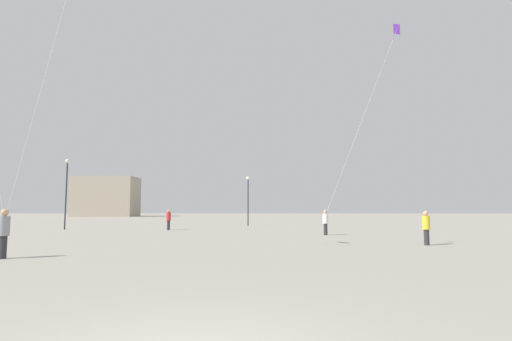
% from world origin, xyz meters
% --- Properties ---
extents(person_in_grey, '(0.38, 0.38, 1.75)m').
position_xyz_m(person_in_grey, '(-8.48, 9.34, 0.96)').
color(person_in_grey, '#2D2D33').
rests_on(person_in_grey, ground_plane).
extents(person_in_yellow, '(0.36, 0.36, 1.66)m').
position_xyz_m(person_in_yellow, '(8.54, 15.22, 0.91)').
color(person_in_yellow, '#2D2D33').
rests_on(person_in_yellow, ground_plane).
extents(person_in_red, '(0.37, 0.37, 1.70)m').
position_xyz_m(person_in_red, '(-7.51, 28.68, 0.93)').
color(person_in_red, '#2D2D33').
rests_on(person_in_red, ground_plane).
extents(person_in_white, '(0.37, 0.37, 1.69)m').
position_xyz_m(person_in_white, '(4.68, 22.64, 0.93)').
color(person_in_white, '#2D2D33').
rests_on(person_in_white, ground_plane).
extents(kite_violet_delta, '(6.44, 3.63, 14.70)m').
position_xyz_m(kite_violet_delta, '(10.66, 25.60, 15.13)').
color(kite_violet_delta, purple).
extents(building_left_hall, '(13.91, 8.88, 9.07)m').
position_xyz_m(building_left_hall, '(-37.00, 87.05, 4.54)').
color(building_left_hall, '#A39984').
rests_on(building_left_hall, ground_plane).
extents(lamppost_east, '(0.36, 0.36, 5.09)m').
position_xyz_m(lamppost_east, '(-1.33, 36.77, 3.40)').
color(lamppost_east, '#2D2D30').
rests_on(lamppost_east, ground_plane).
extents(lamppost_west, '(0.36, 0.36, 6.02)m').
position_xyz_m(lamppost_west, '(-16.48, 29.04, 3.93)').
color(lamppost_west, '#2D2D30').
rests_on(lamppost_west, ground_plane).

